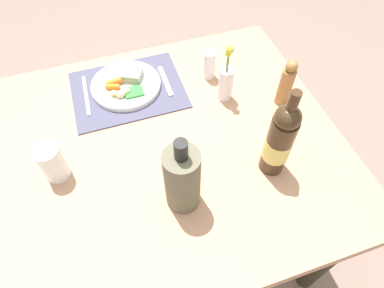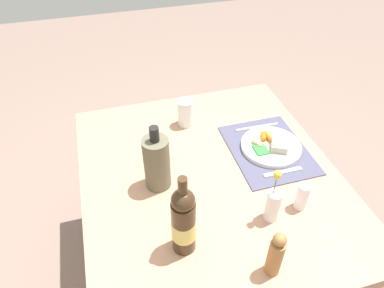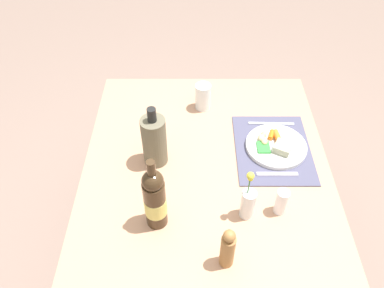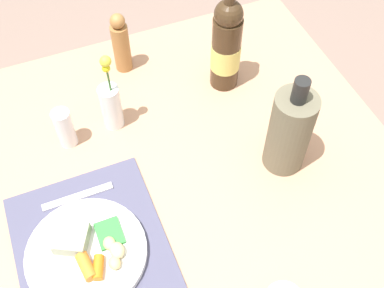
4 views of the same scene
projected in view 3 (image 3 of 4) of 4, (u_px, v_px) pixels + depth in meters
ground_plane at (203, 248)px, 2.19m from camera, size 8.00×8.00×0.00m
dining_table at (206, 176)px, 1.72m from camera, size 1.20×1.06×0.76m
placemat at (273, 149)px, 1.70m from camera, size 0.43×0.33×0.01m
dinner_plate at (276, 146)px, 1.69m from camera, size 0.27×0.27×0.05m
fork at (277, 174)px, 1.59m from camera, size 0.02×0.17×0.00m
knife at (271, 124)px, 1.80m from camera, size 0.02×0.22×0.00m
pepper_mill at (228, 249)px, 1.26m from camera, size 0.05×0.05×0.19m
wine_bottle at (155, 199)px, 1.34m from camera, size 0.08×0.08×0.34m
cooler_bottle at (154, 141)px, 1.57m from camera, size 0.10×0.10×0.29m
flower_vase at (248, 202)px, 1.40m from camera, size 0.05×0.05×0.24m
water_tumbler at (203, 98)px, 1.86m from camera, size 0.08×0.08×0.13m
salt_shaker at (281, 202)px, 1.43m from camera, size 0.05×0.05×0.12m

